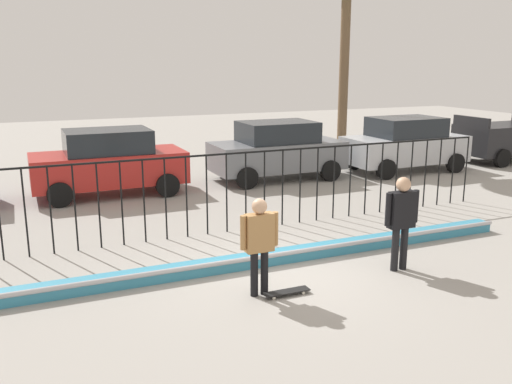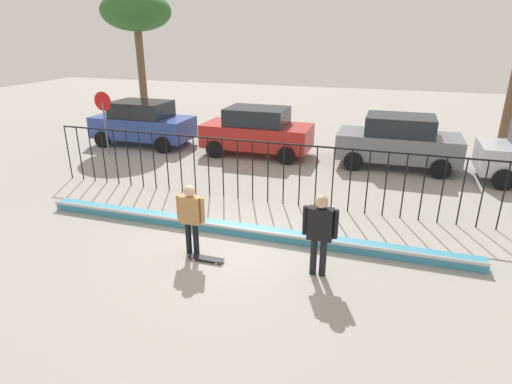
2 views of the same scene
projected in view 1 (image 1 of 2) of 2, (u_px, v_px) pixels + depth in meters
name	position (u px, v px, depth m)	size (l,w,h in m)	color
ground_plane	(281.00, 274.00, 10.07)	(60.00, 60.00, 0.00)	#9E9991
bowl_coping_ledge	(268.00, 258.00, 10.56)	(11.00, 0.40, 0.27)	teal
perimeter_fence	(227.00, 184.00, 12.33)	(14.04, 0.04, 1.82)	black
skateboarder	(259.00, 238.00, 8.95)	(0.67, 0.25, 1.65)	black
skateboard	(287.00, 292.00, 9.15)	(0.80, 0.20, 0.07)	black
camera_operator	(402.00, 215.00, 10.04)	(0.71, 0.27, 1.77)	black
parked_car_red	(109.00, 162.00, 15.89)	(4.30, 2.12, 1.90)	#B2231E
parked_car_gray	(277.00, 150.00, 17.99)	(4.30, 2.12, 1.90)	slate
parked_car_silver	(405.00, 144.00, 19.33)	(4.30, 2.12, 1.90)	#B7BABF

